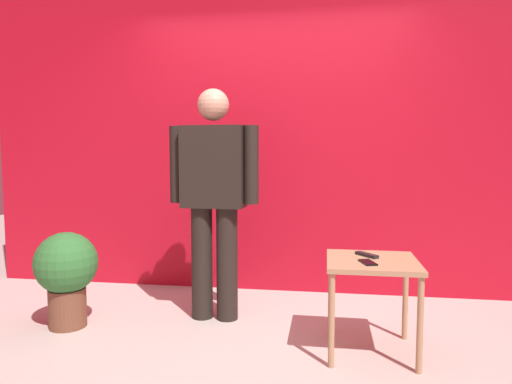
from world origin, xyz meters
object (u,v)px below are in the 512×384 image
(cell_phone, at_px, (368,262))
(potted_plant, at_px, (66,271))
(side_table, at_px, (372,273))
(standing_person, at_px, (214,192))
(tv_remote, at_px, (367,255))

(cell_phone, distance_m, potted_plant, 2.10)
(potted_plant, bearing_deg, side_table, -2.90)
(standing_person, xyz_separation_m, cell_phone, (1.08, -0.54, -0.36))
(cell_phone, distance_m, tv_remote, 0.19)
(standing_person, height_order, potted_plant, standing_person)
(side_table, bearing_deg, potted_plant, 177.10)
(side_table, bearing_deg, cell_phone, -109.33)
(side_table, relative_size, potted_plant, 0.86)
(cell_phone, height_order, potted_plant, potted_plant)
(standing_person, height_order, tv_remote, standing_person)
(standing_person, xyz_separation_m, tv_remote, (1.08, -0.35, -0.36))
(standing_person, distance_m, potted_plant, 1.19)
(potted_plant, bearing_deg, standing_person, 18.30)
(cell_phone, relative_size, potted_plant, 0.21)
(standing_person, bearing_deg, tv_remote, -18.11)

